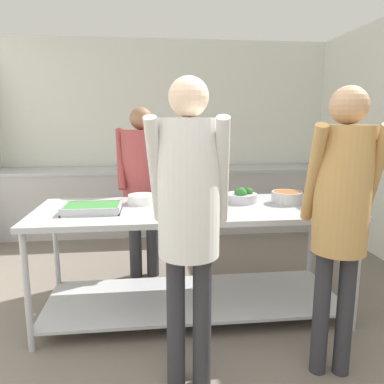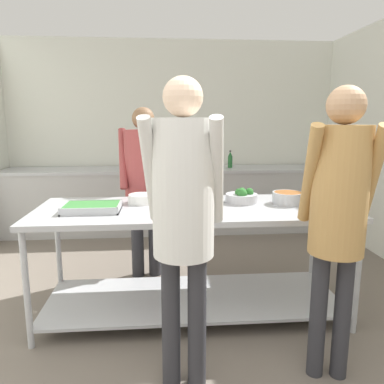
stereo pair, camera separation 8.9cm
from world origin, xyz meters
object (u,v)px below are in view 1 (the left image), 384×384
(sauce_pan, at_px, (287,197))
(cook_behind_counter, at_px, (142,175))
(serving_tray_roast, at_px, (92,208))
(guest_serving_left, at_px, (342,202))
(guest_serving_right, at_px, (189,203))
(water_bottle, at_px, (225,160))
(serving_tray_vegetables, at_px, (190,197))
(broccoli_bowl, at_px, (241,197))
(plate_stack, at_px, (142,199))

(sauce_pan, relative_size, cook_behind_counter, 0.23)
(serving_tray_roast, distance_m, guest_serving_left, 1.70)
(guest_serving_right, xyz_separation_m, cook_behind_counter, (-0.28, 1.62, -0.08))
(guest_serving_right, height_order, water_bottle, guest_serving_right)
(guest_serving_right, bearing_deg, sauce_pan, 44.98)
(serving_tray_vegetables, xyz_separation_m, water_bottle, (0.72, 2.05, 0.09))
(broccoli_bowl, distance_m, sauce_pan, 0.37)
(serving_tray_roast, xyz_separation_m, broccoli_bowl, (1.17, 0.19, 0.02))
(cook_behind_counter, bearing_deg, serving_tray_vegetables, -50.90)
(water_bottle, bearing_deg, guest_serving_right, -104.89)
(serving_tray_vegetables, distance_m, guest_serving_right, 1.15)
(serving_tray_vegetables, xyz_separation_m, cook_behind_counter, (-0.40, 0.49, 0.12))
(plate_stack, distance_m, sauce_pan, 1.17)
(cook_behind_counter, bearing_deg, broccoli_bowl, -38.36)
(serving_tray_roast, bearing_deg, guest_serving_right, -51.03)
(cook_behind_counter, bearing_deg, water_bottle, 54.20)
(plate_stack, bearing_deg, water_bottle, 62.56)
(plate_stack, bearing_deg, guest_serving_left, -41.46)
(broccoli_bowl, bearing_deg, water_bottle, 82.03)
(plate_stack, xyz_separation_m, guest_serving_right, (0.27, -1.02, 0.19))
(serving_tray_vegetables, bearing_deg, serving_tray_roast, -155.70)
(guest_serving_left, bearing_deg, plate_stack, 138.54)
(sauce_pan, bearing_deg, guest_serving_right, -135.02)
(plate_stack, bearing_deg, cook_behind_counter, 90.52)
(broccoli_bowl, height_order, sauce_pan, broccoli_bowl)
(plate_stack, bearing_deg, sauce_pan, -6.28)
(serving_tray_roast, relative_size, serving_tray_vegetables, 0.85)
(broccoli_bowl, xyz_separation_m, guest_serving_left, (0.34, -0.96, 0.16))
(sauce_pan, bearing_deg, serving_tray_roast, -175.75)
(serving_tray_roast, xyz_separation_m, guest_serving_right, (0.63, -0.78, 0.20))
(plate_stack, height_order, guest_serving_right, guest_serving_right)
(guest_serving_left, relative_size, cook_behind_counter, 1.04)
(serving_tray_vegetables, relative_size, sauce_pan, 1.25)
(cook_behind_counter, height_order, water_bottle, cook_behind_counter)
(guest_serving_right, bearing_deg, water_bottle, 75.11)
(broccoli_bowl, height_order, cook_behind_counter, cook_behind_counter)
(plate_stack, distance_m, water_bottle, 2.42)
(guest_serving_left, relative_size, guest_serving_right, 0.98)
(serving_tray_vegetables, relative_size, guest_serving_right, 0.28)
(serving_tray_roast, relative_size, plate_stack, 1.76)
(broccoli_bowl, xyz_separation_m, water_bottle, (0.31, 2.20, 0.07))
(sauce_pan, xyz_separation_m, guest_serving_right, (-0.89, -0.89, 0.17))
(broccoli_bowl, bearing_deg, sauce_pan, -12.35)
(sauce_pan, distance_m, guest_serving_right, 1.28)
(serving_tray_vegetables, bearing_deg, sauce_pan, -16.45)
(serving_tray_roast, bearing_deg, cook_behind_counter, 67.07)
(plate_stack, distance_m, broccoli_bowl, 0.81)
(plate_stack, relative_size, water_bottle, 0.98)
(sauce_pan, xyz_separation_m, guest_serving_left, (-0.02, -0.88, 0.15))
(broccoli_bowl, distance_m, guest_serving_left, 1.03)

